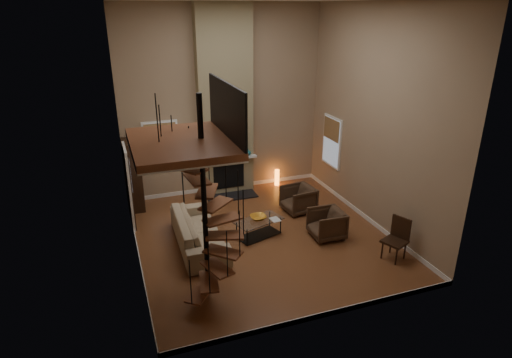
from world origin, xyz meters
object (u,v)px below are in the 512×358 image
object	(u,v)px
coffee_table	(259,226)
floor_lamp	(182,165)
armchair_near	(301,199)
side_chair	(397,237)
armchair_far	(329,224)
accent_lamp	(277,178)
hutch	(133,176)
sofa	(198,231)

from	to	relation	value
coffee_table	floor_lamp	size ratio (longest dim) A/B	0.77
armchair_near	coffee_table	world-z (taller)	armchair_near
floor_lamp	side_chair	bearing A→B (deg)	-43.79
armchair_near	armchair_far	world-z (taller)	armchair_near
accent_lamp	side_chair	bearing A→B (deg)	-79.52
armchair_near	side_chair	xyz separation A→B (m)	(1.00, -2.96, 0.17)
armchair_far	side_chair	xyz separation A→B (m)	(0.96, -1.38, 0.17)
hutch	accent_lamp	distance (m)	4.49
armchair_near	side_chair	world-z (taller)	side_chair
floor_lamp	sofa	bearing A→B (deg)	-90.62
sofa	armchair_far	world-z (taller)	sofa
side_chair	coffee_table	bearing A→B (deg)	142.88
armchair_near	floor_lamp	distance (m)	3.42
accent_lamp	side_chair	size ratio (longest dim) A/B	0.52
sofa	armchair_near	size ratio (longest dim) A/B	3.08
coffee_table	side_chair	size ratio (longest dim) A/B	1.30
sofa	side_chair	world-z (taller)	side_chair
sofa	floor_lamp	distance (m)	2.15
coffee_table	side_chair	world-z (taller)	side_chair
hutch	accent_lamp	xyz separation A→B (m)	(4.43, 0.18, -0.70)
armchair_far	coffee_table	size ratio (longest dim) A/B	0.62
hutch	accent_lamp	size ratio (longest dim) A/B	3.91
armchair_near	accent_lamp	bearing A→B (deg)	171.24
armchair_far	floor_lamp	xyz separation A→B (m)	(-3.14, 2.56, 1.06)
hutch	sofa	distance (m)	3.02
floor_lamp	accent_lamp	distance (m)	3.54
sofa	armchair_far	xyz separation A→B (m)	(3.16, -0.66, -0.04)
armchair_far	armchair_near	bearing A→B (deg)	-176.01
floor_lamp	side_chair	size ratio (longest dim) A/B	1.69
floor_lamp	side_chair	xyz separation A→B (m)	(4.10, -3.93, -0.89)
armchair_far	floor_lamp	size ratio (longest dim) A/B	0.47
coffee_table	accent_lamp	size ratio (longest dim) A/B	2.49
hutch	armchair_near	bearing A→B (deg)	-22.41
hutch	armchair_far	bearing A→B (deg)	-37.57
coffee_table	armchair_far	bearing A→B (deg)	-19.89
coffee_table	accent_lamp	xyz separation A→B (m)	(1.69, 2.96, -0.03)
hutch	side_chair	world-z (taller)	hutch
armchair_far	accent_lamp	world-z (taller)	armchair_far
armchair_near	floor_lamp	size ratio (longest dim) A/B	0.49
hutch	armchair_far	distance (m)	5.56
armchair_near	floor_lamp	xyz separation A→B (m)	(-3.10, 0.98, 1.06)
sofa	armchair_far	size ratio (longest dim) A/B	3.17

